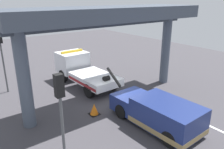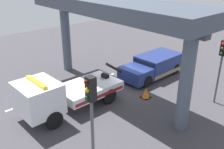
{
  "view_description": "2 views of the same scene",
  "coord_description": "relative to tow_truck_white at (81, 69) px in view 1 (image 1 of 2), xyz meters",
  "views": [
    {
      "loc": [
        -10.24,
        8.34,
        6.64
      ],
      "look_at": [
        1.54,
        -0.63,
        1.48
      ],
      "focal_mm": 35.69,
      "sensor_mm": 36.0,
      "label": 1
    },
    {
      "loc": [
        11.0,
        11.49,
        7.92
      ],
      "look_at": [
        1.32,
        0.48,
        1.56
      ],
      "focal_mm": 40.55,
      "sensor_mm": 36.0,
      "label": 2
    }
  ],
  "objects": [
    {
      "name": "lane_stripe_mid",
      "position": [
        -4.76,
        -2.29,
        -1.2
      ],
      "size": [
        2.6,
        0.16,
        0.01
      ],
      "primitive_type": "cube",
      "color": "silver",
      "rests_on": "ground"
    },
    {
      "name": "lane_stripe_east",
      "position": [
        1.24,
        -2.29,
        -1.2
      ],
      "size": [
        2.6,
        0.16,
        0.01
      ],
      "primitive_type": "cube",
      "color": "silver",
      "rests_on": "ground"
    },
    {
      "name": "traffic_cone_orange",
      "position": [
        -4.97,
        2.02,
        -0.87
      ],
      "size": [
        0.58,
        0.58,
        0.69
      ],
      "color": "orange",
      "rests_on": "ground"
    },
    {
      "name": "traffic_light_near",
      "position": [
        -7.74,
        5.27,
        1.72
      ],
      "size": [
        0.39,
        0.32,
        4.0
      ],
      "color": "#515456",
      "rests_on": "ground"
    },
    {
      "name": "overpass_structure",
      "position": [
        -3.85,
        -0.02,
        4.13
      ],
      "size": [
        3.6,
        12.98,
        6.1
      ],
      "color": "#4C5666",
      "rests_on": "ground"
    },
    {
      "name": "ground_plane",
      "position": [
        -4.76,
        -0.02,
        -1.25
      ],
      "size": [
        60.0,
        40.0,
        0.1
      ],
      "primitive_type": "cube",
      "color": "#423F44"
    },
    {
      "name": "towed_van_green",
      "position": [
        -8.11,
        -0.02,
        -0.42
      ],
      "size": [
        5.25,
        2.32,
        1.58
      ],
      "color": "navy",
      "rests_on": "ground"
    },
    {
      "name": "tow_truck_white",
      "position": [
        0.0,
        0.0,
        0.0
      ],
      "size": [
        7.28,
        2.54,
        2.46
      ],
      "color": "white",
      "rests_on": "ground"
    },
    {
      "name": "traffic_light_far",
      "position": [
        1.76,
        5.27,
        2.09
      ],
      "size": [
        0.39,
        0.32,
        4.53
      ],
      "color": "#515456",
      "rests_on": "ground"
    }
  ]
}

